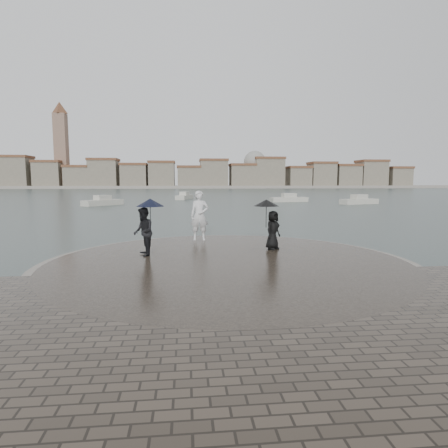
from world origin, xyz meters
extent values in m
plane|color=#2B3835|center=(0.00, 0.00, 0.00)|extent=(400.00, 400.00, 0.00)
cylinder|color=gray|center=(0.00, 3.50, 0.16)|extent=(12.50, 12.50, 0.32)
cylinder|color=#2D261E|center=(0.00, 3.50, 0.18)|extent=(11.90, 11.90, 0.36)
imported|color=silver|center=(-0.79, 8.03, 1.48)|extent=(0.82, 0.54, 2.24)
imported|color=black|center=(-2.90, 4.62, 1.23)|extent=(0.84, 0.98, 1.74)
cylinder|color=black|center=(-2.65, 4.72, 1.71)|extent=(0.02, 0.02, 0.90)
cone|color=black|center=(-2.65, 4.72, 2.26)|extent=(1.02, 1.02, 0.28)
imported|color=black|center=(1.98, 5.42, 1.12)|extent=(0.87, 0.86, 1.51)
cylinder|color=black|center=(1.73, 5.52, 1.66)|extent=(0.02, 0.02, 0.90)
cone|color=black|center=(1.73, 5.52, 2.18)|extent=(1.00, 1.00, 0.26)
cube|color=gray|center=(0.00, 163.00, 0.60)|extent=(260.00, 20.00, 1.20)
cube|color=gray|center=(-74.00, 160.00, 6.50)|extent=(13.00, 10.00, 13.00)
cube|color=brown|center=(-74.00, 160.00, 13.50)|extent=(13.60, 10.60, 1.00)
cube|color=gray|center=(-60.00, 160.00, 5.50)|extent=(11.00, 10.00, 11.00)
cube|color=brown|center=(-60.00, 160.00, 11.50)|extent=(11.60, 10.60, 1.00)
cube|color=gray|center=(-48.00, 160.00, 4.50)|extent=(10.00, 10.00, 9.00)
cube|color=brown|center=(-48.00, 160.00, 9.50)|extent=(10.60, 10.60, 1.00)
cube|color=gray|center=(-37.00, 160.00, 6.00)|extent=(12.00, 10.00, 12.00)
cube|color=brown|center=(-37.00, 160.00, 12.50)|extent=(12.60, 10.60, 1.00)
cube|color=gray|center=(-24.00, 160.00, 5.00)|extent=(11.00, 10.00, 10.00)
cube|color=brown|center=(-24.00, 160.00, 10.50)|extent=(11.60, 10.60, 1.00)
cube|color=gray|center=(-12.00, 160.00, 5.50)|extent=(11.00, 10.00, 11.00)
cube|color=brown|center=(-12.00, 160.00, 11.50)|extent=(11.60, 10.60, 1.00)
cube|color=gray|center=(0.00, 160.00, 4.50)|extent=(10.00, 10.00, 9.00)
cube|color=brown|center=(0.00, 160.00, 9.50)|extent=(10.60, 10.60, 1.00)
cube|color=gray|center=(11.00, 160.00, 6.00)|extent=(12.00, 10.00, 12.00)
cube|color=brown|center=(11.00, 160.00, 12.50)|extent=(12.60, 10.60, 1.00)
cube|color=gray|center=(24.00, 160.00, 5.00)|extent=(11.00, 10.00, 10.00)
cube|color=brown|center=(24.00, 160.00, 10.50)|extent=(11.60, 10.60, 1.00)
cube|color=gray|center=(36.00, 160.00, 6.50)|extent=(13.00, 10.00, 13.00)
cube|color=brown|center=(36.00, 160.00, 13.50)|extent=(13.60, 10.60, 1.00)
cube|color=gray|center=(50.00, 160.00, 4.50)|extent=(10.00, 10.00, 9.00)
cube|color=brown|center=(50.00, 160.00, 9.50)|extent=(10.60, 10.60, 1.00)
cube|color=gray|center=(61.00, 160.00, 5.50)|extent=(11.00, 10.00, 11.00)
cube|color=brown|center=(61.00, 160.00, 11.50)|extent=(11.60, 10.60, 1.00)
cube|color=gray|center=(73.00, 160.00, 5.00)|extent=(11.00, 10.00, 10.00)
cube|color=brown|center=(73.00, 160.00, 10.50)|extent=(11.60, 10.60, 1.00)
cube|color=gray|center=(85.00, 160.00, 6.00)|extent=(12.00, 10.00, 12.00)
cube|color=brown|center=(85.00, 160.00, 12.50)|extent=(12.60, 10.60, 1.00)
cube|color=gray|center=(98.00, 160.00, 4.50)|extent=(10.00, 10.00, 9.00)
cube|color=brown|center=(98.00, 160.00, 9.50)|extent=(10.60, 10.60, 1.00)
cube|color=#846654|center=(-55.00, 162.00, 16.00)|extent=(5.00, 5.00, 32.00)
cone|color=brown|center=(-55.00, 162.00, 34.50)|extent=(6.80, 6.80, 5.00)
sphere|color=gray|center=(30.00, 162.00, 12.00)|extent=(10.00, 10.00, 10.00)
cube|color=#BAB7A8|center=(-11.91, 39.90, 0.25)|extent=(4.68, 5.30, 0.90)
cube|color=#BAB7A8|center=(-11.91, 39.90, 0.85)|extent=(2.19, 2.31, 0.90)
cube|color=#BAB7A8|center=(13.84, 45.63, 0.25)|extent=(5.66, 2.29, 0.90)
cube|color=#BAB7A8|center=(13.84, 45.63, 0.85)|extent=(2.14, 1.45, 0.90)
cube|color=#BAB7A8|center=(-1.69, 55.33, 0.25)|extent=(3.09, 5.73, 0.90)
cube|color=#BAB7A8|center=(-1.69, 55.33, 0.85)|extent=(1.72, 2.26, 0.90)
cube|color=#BAB7A8|center=(21.70, 39.28, 0.25)|extent=(5.72, 3.25, 0.90)
cube|color=#BAB7A8|center=(21.70, 39.28, 0.85)|extent=(2.28, 1.77, 0.90)
camera|label=1|loc=(-1.37, -8.79, 3.00)|focal=30.00mm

